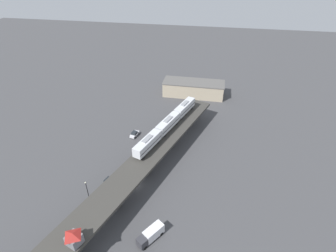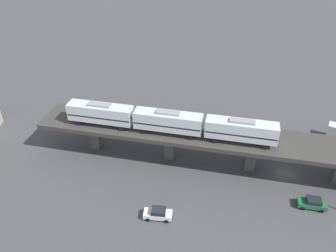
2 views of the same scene
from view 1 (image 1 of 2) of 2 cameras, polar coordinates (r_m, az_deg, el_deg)
name	(u,v)px [view 1 (image 1 of 2)]	position (r m, az deg, el deg)	size (l,w,h in m)	color
ground_plane	(136,185)	(80.15, -6.94, -12.69)	(400.00, 400.00, 0.00)	#424244
elevated_viaduct	(134,171)	(76.03, -7.30, -9.79)	(38.31, 89.61, 6.65)	#393733
subway_train	(168,123)	(88.64, 0.00, 0.56)	(14.93, 36.04, 4.45)	silver
signal_hut	(74,238)	(62.07, -19.85, -21.95)	(4.10, 4.10, 3.40)	slate
street_car_green	(109,181)	(81.36, -12.80, -11.65)	(3.05, 4.74, 1.89)	#1E6638
street_car_white	(135,134)	(98.58, -7.30, -1.72)	(2.74, 4.69, 1.89)	silver
delivery_truck	(151,234)	(67.51, -3.75, -22.49)	(5.99, 7.18, 3.20)	#333338
street_lamp	(87,189)	(76.14, -17.20, -13.06)	(0.44, 0.44, 6.94)	black
warehouse_building	(193,88)	(126.14, 5.55, 8.14)	(28.62, 10.37, 6.80)	tan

